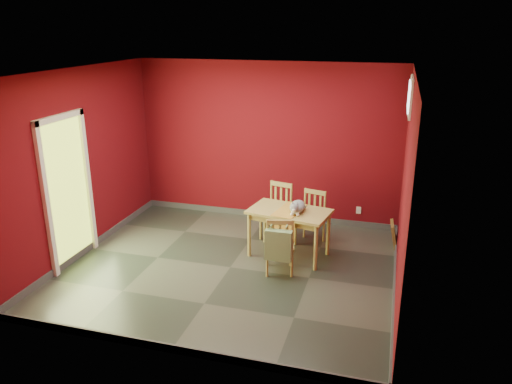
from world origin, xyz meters
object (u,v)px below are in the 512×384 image
(chair_near, at_px, (280,244))
(picture_frame, at_px, (394,234))
(dining_table, at_px, (289,216))
(chair_far_left, at_px, (277,210))
(tote_bag, at_px, (278,245))
(chair_far_right, at_px, (311,217))
(cat, at_px, (297,204))

(chair_near, relative_size, picture_frame, 2.18)
(chair_near, distance_m, picture_frame, 2.02)
(dining_table, height_order, chair_far_left, chair_far_left)
(dining_table, bearing_deg, tote_bag, -88.30)
(chair_far_right, bearing_deg, cat, -101.24)
(chair_far_left, height_order, tote_bag, chair_far_left)
(chair_far_left, bearing_deg, chair_near, -74.87)
(chair_far_left, xyz_separation_m, cat, (0.45, -0.64, 0.37))
(dining_table, xyz_separation_m, tote_bag, (0.02, -0.76, -0.12))
(dining_table, distance_m, picture_frame, 1.73)
(chair_near, xyz_separation_m, picture_frame, (1.49, 1.33, -0.24))
(dining_table, xyz_separation_m, cat, (0.12, -0.02, 0.20))
(chair_near, height_order, tote_bag, chair_near)
(chair_far_left, distance_m, cat, 0.86)
(cat, bearing_deg, chair_far_left, 111.35)
(chair_far_left, relative_size, chair_near, 1.06)
(chair_far_right, bearing_deg, dining_table, -113.05)
(chair_near, bearing_deg, chair_far_right, 77.68)
(chair_near, bearing_deg, tote_bag, -81.04)
(dining_table, relative_size, chair_far_right, 1.49)
(dining_table, xyz_separation_m, picture_frame, (1.48, 0.77, -0.44))
(chair_far_right, bearing_deg, chair_near, -102.32)
(chair_near, bearing_deg, chair_far_left, 105.13)
(chair_far_right, xyz_separation_m, chair_near, (-0.24, -1.11, 0.00))
(chair_far_right, distance_m, cat, 0.70)
(cat, bearing_deg, dining_table, 155.34)
(chair_far_right, xyz_separation_m, cat, (-0.11, -0.57, 0.40))
(dining_table, height_order, picture_frame, dining_table)
(tote_bag, distance_m, cat, 0.81)
(chair_far_right, relative_size, cat, 1.89)
(chair_far_right, bearing_deg, picture_frame, 10.16)
(chair_far_right, relative_size, chair_near, 1.00)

